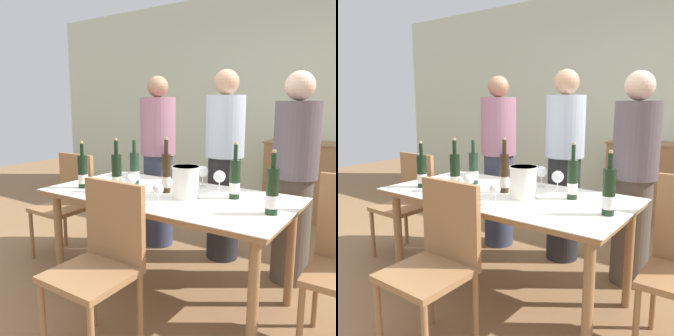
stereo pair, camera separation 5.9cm
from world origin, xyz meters
The scene contains 20 objects.
ground_plane centered at (0.00, 0.00, 0.00)m, with size 12.00×12.00×0.00m, color olive.
back_wall centered at (0.00, 2.66, 1.40)m, with size 8.00×0.10×2.80m.
sideboard_cabinet centered at (0.56, 2.37, 0.46)m, with size 1.32×0.46×0.92m.
dining_table centered at (0.00, 0.00, 0.68)m, with size 1.72×0.87×0.75m.
ice_bucket centered at (0.16, -0.02, 0.86)m, with size 0.19×0.19×0.21m.
wine_bottle_0 centered at (-0.33, -0.16, 0.88)m, with size 0.07×0.07×0.38m.
wine_bottle_1 centered at (-0.03, 0.02, 0.89)m, with size 0.06×0.06×0.39m.
wine_bottle_2 centered at (-0.62, -0.21, 0.87)m, with size 0.07×0.07×0.35m.
wine_bottle_3 centered at (-0.38, 0.10, 0.87)m, with size 0.07×0.07×0.34m.
wine_bottle_4 centered at (0.74, -0.06, 0.88)m, with size 0.07×0.07×0.37m.
wine_bottle_5 centered at (0.43, 0.14, 0.88)m, with size 0.07×0.07×0.37m.
wine_glass_0 centered at (0.10, 0.31, 0.86)m, with size 0.09×0.09×0.16m.
wine_glass_1 centered at (0.11, -0.27, 0.84)m, with size 0.07×0.07×0.14m.
wine_glass_2 centered at (-0.17, -0.19, 0.86)m, with size 0.08×0.08×0.15m.
wine_glass_3 centered at (0.28, 0.22, 0.86)m, with size 0.08×0.08×0.16m.
chair_near_front centered at (0.01, -0.66, 0.54)m, with size 0.42×0.42×0.94m.
chair_left_end centered at (-1.15, 0.09, 0.53)m, with size 0.42×0.42×0.91m.
person_host centered at (-0.61, 0.73, 0.81)m, with size 0.33×0.33×1.62m.
person_guest_left centered at (0.04, 0.80, 0.83)m, with size 0.33×0.33×1.65m.
person_guest_right centered at (0.66, 0.71, 0.80)m, with size 0.33×0.33×1.60m.
Camera 1 is at (1.35, -1.98, 1.37)m, focal length 38.00 mm.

